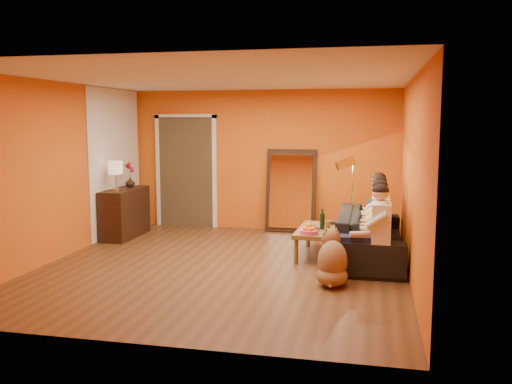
% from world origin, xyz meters
% --- Properties ---
extents(room_shell, '(5.00, 5.50, 2.60)m').
position_xyz_m(room_shell, '(0.00, 0.37, 1.30)').
color(room_shell, brown).
rests_on(room_shell, ground).
extents(white_accent, '(0.02, 1.90, 2.58)m').
position_xyz_m(white_accent, '(-2.48, 1.75, 1.30)').
color(white_accent, white).
rests_on(white_accent, wall_left).
extents(doorway_recess, '(1.06, 0.30, 2.10)m').
position_xyz_m(doorway_recess, '(-1.50, 2.83, 1.05)').
color(doorway_recess, '#3F2D19').
rests_on(doorway_recess, floor).
extents(door_jamb_left, '(0.08, 0.06, 2.20)m').
position_xyz_m(door_jamb_left, '(-2.07, 2.71, 1.05)').
color(door_jamb_left, white).
rests_on(door_jamb_left, wall_back).
extents(door_jamb_right, '(0.08, 0.06, 2.20)m').
position_xyz_m(door_jamb_right, '(-0.93, 2.71, 1.05)').
color(door_jamb_right, white).
rests_on(door_jamb_right, wall_back).
extents(door_header, '(1.22, 0.06, 0.08)m').
position_xyz_m(door_header, '(-1.50, 2.71, 2.12)').
color(door_header, white).
rests_on(door_header, wall_back).
extents(mirror_frame, '(0.92, 0.27, 1.51)m').
position_xyz_m(mirror_frame, '(0.55, 2.63, 0.76)').
color(mirror_frame, black).
rests_on(mirror_frame, floor).
extents(mirror_glass, '(0.78, 0.21, 1.35)m').
position_xyz_m(mirror_glass, '(0.55, 2.59, 0.76)').
color(mirror_glass, white).
rests_on(mirror_glass, mirror_frame).
extents(sideboard, '(0.44, 1.18, 0.85)m').
position_xyz_m(sideboard, '(-2.24, 1.55, 0.42)').
color(sideboard, black).
rests_on(sideboard, floor).
extents(table_lamp, '(0.24, 0.24, 0.51)m').
position_xyz_m(table_lamp, '(-2.24, 1.25, 1.10)').
color(table_lamp, beige).
rests_on(table_lamp, sideboard).
extents(sofa, '(2.38, 0.93, 0.70)m').
position_xyz_m(sofa, '(2.00, 0.89, 0.35)').
color(sofa, black).
rests_on(sofa, floor).
extents(coffee_table, '(0.67, 1.24, 0.42)m').
position_xyz_m(coffee_table, '(1.24, 0.89, 0.21)').
color(coffee_table, brown).
rests_on(coffee_table, floor).
extents(floor_lamp, '(0.36, 0.32, 1.44)m').
position_xyz_m(floor_lamp, '(1.71, 1.28, 0.72)').
color(floor_lamp, gold).
rests_on(floor_lamp, floor).
extents(dog, '(0.53, 0.68, 0.71)m').
position_xyz_m(dog, '(1.55, -0.55, 0.36)').
color(dog, olive).
rests_on(dog, floor).
extents(person_far_left, '(0.70, 0.44, 1.22)m').
position_xyz_m(person_far_left, '(2.13, -0.11, 0.61)').
color(person_far_left, silver).
rests_on(person_far_left, sofa).
extents(person_mid_left, '(0.70, 0.44, 1.22)m').
position_xyz_m(person_mid_left, '(2.13, 0.44, 0.61)').
color(person_mid_left, '#FBF153').
rests_on(person_mid_left, sofa).
extents(person_mid_right, '(0.70, 0.44, 1.22)m').
position_xyz_m(person_mid_right, '(2.13, 0.99, 0.61)').
color(person_mid_right, '#8099C5').
rests_on(person_mid_right, sofa).
extents(person_far_right, '(0.70, 0.44, 1.22)m').
position_xyz_m(person_far_right, '(2.13, 1.54, 0.61)').
color(person_far_right, '#2F2E33').
rests_on(person_far_right, sofa).
extents(fruit_bowl, '(0.26, 0.26, 0.16)m').
position_xyz_m(fruit_bowl, '(1.14, 0.44, 0.50)').
color(fruit_bowl, '#DC4D7C').
rests_on(fruit_bowl, coffee_table).
extents(wine_bottle, '(0.07, 0.07, 0.31)m').
position_xyz_m(wine_bottle, '(1.29, 0.84, 0.58)').
color(wine_bottle, black).
rests_on(wine_bottle, coffee_table).
extents(tumbler, '(0.12, 0.12, 0.10)m').
position_xyz_m(tumbler, '(1.36, 1.01, 0.47)').
color(tumbler, '#B27F3F').
rests_on(tumbler, coffee_table).
extents(laptop, '(0.38, 0.27, 0.03)m').
position_xyz_m(laptop, '(1.42, 1.24, 0.43)').
color(laptop, black).
rests_on(laptop, coffee_table).
extents(book_lower, '(0.22, 0.27, 0.02)m').
position_xyz_m(book_lower, '(1.06, 0.69, 0.43)').
color(book_lower, black).
rests_on(book_lower, coffee_table).
extents(book_mid, '(0.20, 0.24, 0.02)m').
position_xyz_m(book_mid, '(1.07, 0.70, 0.45)').
color(book_mid, '#AF142D').
rests_on(book_mid, book_lower).
extents(book_upper, '(0.20, 0.24, 0.02)m').
position_xyz_m(book_upper, '(1.06, 0.68, 0.47)').
color(book_upper, black).
rests_on(book_upper, book_mid).
extents(vase, '(0.17, 0.17, 0.18)m').
position_xyz_m(vase, '(-2.24, 1.80, 0.94)').
color(vase, black).
rests_on(vase, sideboard).
extents(flowers, '(0.17, 0.17, 0.45)m').
position_xyz_m(flowers, '(-2.24, 1.80, 1.19)').
color(flowers, '#AF142D').
rests_on(flowers, vase).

